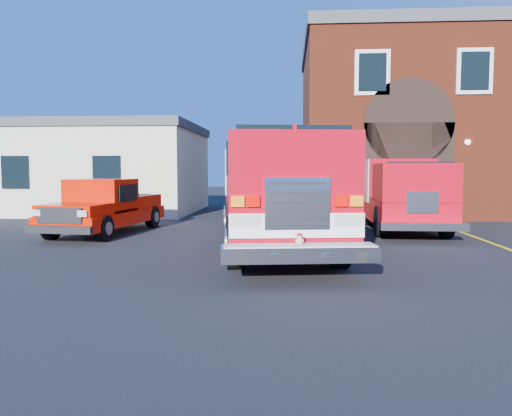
# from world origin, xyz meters

# --- Properties ---
(ground) EXTENTS (100.00, 100.00, 0.00)m
(ground) POSITION_xyz_m (0.00, 0.00, 0.00)
(ground) COLOR black
(ground) RESTS_ON ground
(parking_stripe_mid) EXTENTS (0.12, 3.00, 0.01)m
(parking_stripe_mid) POSITION_xyz_m (6.50, 4.00, 0.00)
(parking_stripe_mid) COLOR yellow
(parking_stripe_mid) RESTS_ON ground
(parking_stripe_far) EXTENTS (0.12, 3.00, 0.01)m
(parking_stripe_far) POSITION_xyz_m (6.50, 7.00, 0.00)
(parking_stripe_far) COLOR yellow
(parking_stripe_far) RESTS_ON ground
(fire_station) EXTENTS (15.20, 10.20, 8.45)m
(fire_station) POSITION_xyz_m (8.99, 13.98, 4.25)
(fire_station) COLOR maroon
(fire_station) RESTS_ON ground
(side_building) EXTENTS (10.20, 8.20, 4.35)m
(side_building) POSITION_xyz_m (-9.00, 13.00, 2.20)
(side_building) COLOR beige
(side_building) RESTS_ON ground
(fire_engine) EXTENTS (3.97, 10.01, 3.00)m
(fire_engine) POSITION_xyz_m (0.24, 2.17, 1.55)
(fire_engine) COLOR black
(fire_engine) RESTS_ON ground
(pickup_truck) EXTENTS (2.64, 5.71, 1.80)m
(pickup_truck) POSITION_xyz_m (-5.35, 4.41, 0.85)
(pickup_truck) COLOR black
(pickup_truck) RESTS_ON ground
(secondary_truck) EXTENTS (2.56, 7.70, 2.48)m
(secondary_truck) POSITION_xyz_m (4.62, 6.63, 1.35)
(secondary_truck) COLOR black
(secondary_truck) RESTS_ON ground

